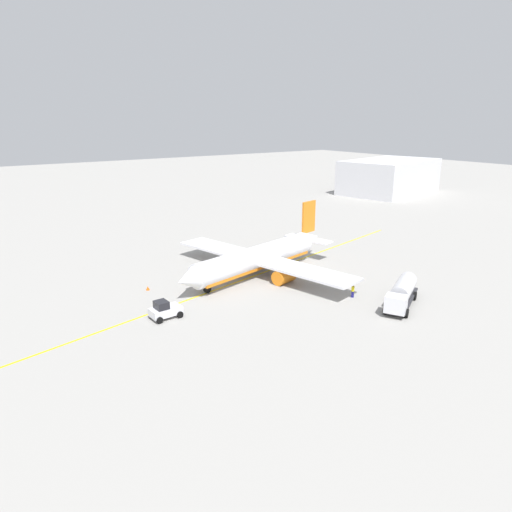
{
  "coord_description": "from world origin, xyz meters",
  "views": [
    {
      "loc": [
        37.28,
        52.85,
        22.49
      ],
      "look_at": [
        0.0,
        0.0,
        3.0
      ],
      "focal_mm": 32.27,
      "sensor_mm": 36.0,
      "label": 1
    }
  ],
  "objects_px": {
    "pushback_tug": "(165,310)",
    "safety_cone_nose": "(148,288)",
    "airplane": "(258,258)",
    "fuel_tanker": "(402,293)",
    "refueling_worker": "(353,291)"
  },
  "relations": [
    {
      "from": "pushback_tug",
      "to": "safety_cone_nose",
      "type": "relative_size",
      "value": 6.64
    },
    {
      "from": "airplane",
      "to": "refueling_worker",
      "type": "bearing_deg",
      "value": 108.42
    },
    {
      "from": "airplane",
      "to": "safety_cone_nose",
      "type": "relative_size",
      "value": 57.95
    },
    {
      "from": "fuel_tanker",
      "to": "pushback_tug",
      "type": "height_order",
      "value": "fuel_tanker"
    },
    {
      "from": "airplane",
      "to": "refueling_worker",
      "type": "relative_size",
      "value": 18.76
    },
    {
      "from": "pushback_tug",
      "to": "safety_cone_nose",
      "type": "xyz_separation_m",
      "value": [
        -1.91,
        -9.81,
        -0.73
      ]
    },
    {
      "from": "safety_cone_nose",
      "to": "fuel_tanker",
      "type": "bearing_deg",
      "value": 135.47
    },
    {
      "from": "safety_cone_nose",
      "to": "airplane",
      "type": "bearing_deg",
      "value": 168.11
    },
    {
      "from": "fuel_tanker",
      "to": "safety_cone_nose",
      "type": "xyz_separation_m",
      "value": [
        23.71,
        -23.32,
        -1.44
      ]
    },
    {
      "from": "refueling_worker",
      "to": "safety_cone_nose",
      "type": "bearing_deg",
      "value": -40.51
    },
    {
      "from": "fuel_tanker",
      "to": "refueling_worker",
      "type": "distance_m",
      "value": 6.22
    },
    {
      "from": "airplane",
      "to": "fuel_tanker",
      "type": "xyz_separation_m",
      "value": [
        -7.64,
        19.93,
        -0.82
      ]
    },
    {
      "from": "fuel_tanker",
      "to": "refueling_worker",
      "type": "height_order",
      "value": "fuel_tanker"
    },
    {
      "from": "airplane",
      "to": "pushback_tug",
      "type": "height_order",
      "value": "airplane"
    },
    {
      "from": "fuel_tanker",
      "to": "safety_cone_nose",
      "type": "bearing_deg",
      "value": -44.53
    }
  ]
}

